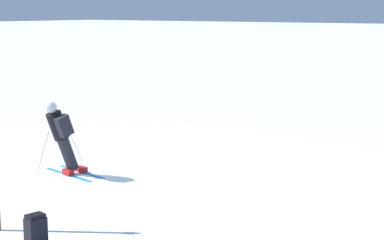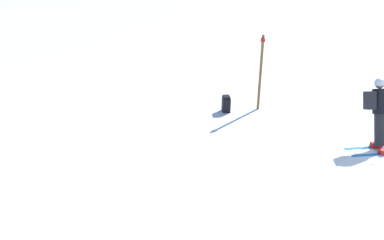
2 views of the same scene
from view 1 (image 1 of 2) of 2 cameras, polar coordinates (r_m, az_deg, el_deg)
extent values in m
plane|color=white|center=(15.58, -6.46, -3.66)|extent=(300.00, 300.00, 0.00)
cube|color=#1E7AC6|center=(14.66, -9.78, -4.57)|extent=(0.35, 1.65, 0.01)
cube|color=#1E7AC6|center=(14.47, -10.94, -4.81)|extent=(0.35, 1.65, 0.01)
cube|color=#B21919|center=(14.65, -9.78, -4.32)|extent=(0.18, 0.30, 0.12)
cube|color=#B21919|center=(14.45, -10.95, -4.55)|extent=(0.18, 0.30, 0.12)
cylinder|color=black|center=(14.36, -10.99, -2.94)|extent=(0.54, 0.34, 0.82)
cylinder|color=black|center=(14.10, -11.86, -0.49)|extent=(0.57, 0.42, 0.69)
sphere|color=tan|center=(13.97, -12.39, 1.01)|extent=(0.31, 0.26, 0.28)
sphere|color=silver|center=(13.96, -12.42, 1.11)|extent=(0.36, 0.30, 0.32)
cube|color=black|center=(13.88, -11.31, -0.52)|extent=(0.44, 0.24, 0.51)
cylinder|color=#B7B7BC|center=(14.79, -10.39, -2.13)|extent=(0.92, 0.39, 1.20)
cylinder|color=#B7B7BC|center=(14.36, -13.13, -2.89)|extent=(0.08, 0.52, 1.05)
cube|color=black|center=(10.36, -13.72, -9.60)|extent=(0.33, 0.26, 0.44)
cube|color=black|center=(10.28, -13.77, -8.29)|extent=(0.30, 0.24, 0.06)
camera|label=2|loc=(16.61, 23.96, 11.48)|focal=35.00mm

